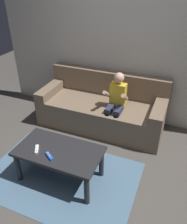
{
  "coord_description": "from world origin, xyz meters",
  "views": [
    {
      "loc": [
        0.85,
        -1.59,
        2.17
      ],
      "look_at": [
        -0.12,
        0.76,
        0.61
      ],
      "focal_mm": 37.03,
      "sensor_mm": 36.0,
      "label": 1
    }
  ],
  "objects_px": {
    "person_seated_on_couch": "(116,102)",
    "game_remote_blue_center": "(49,156)",
    "game_remote_white_near_edge": "(37,149)",
    "coffee_table": "(59,154)",
    "couch": "(102,108)"
  },
  "relations": [
    {
      "from": "person_seated_on_couch",
      "to": "game_remote_blue_center",
      "type": "distance_m",
      "value": 1.3
    },
    {
      "from": "game_remote_white_near_edge",
      "to": "coffee_table",
      "type": "bearing_deg",
      "value": 23.41
    },
    {
      "from": "couch",
      "to": "person_seated_on_couch",
      "type": "relative_size",
      "value": 2.0
    },
    {
      "from": "person_seated_on_couch",
      "to": "coffee_table",
      "type": "height_order",
      "value": "person_seated_on_couch"
    },
    {
      "from": "person_seated_on_couch",
      "to": "game_remote_white_near_edge",
      "type": "distance_m",
      "value": 1.33
    },
    {
      "from": "coffee_table",
      "to": "couch",
      "type": "bearing_deg",
      "value": 87.73
    },
    {
      "from": "person_seated_on_couch",
      "to": "coffee_table",
      "type": "xyz_separation_m",
      "value": [
        -0.32,
        -1.11,
        -0.19
      ]
    },
    {
      "from": "person_seated_on_couch",
      "to": "coffee_table",
      "type": "bearing_deg",
      "value": -106.03
    },
    {
      "from": "person_seated_on_couch",
      "to": "game_remote_blue_center",
      "type": "xyz_separation_m",
      "value": [
        -0.36,
        -1.25,
        -0.11
      ]
    },
    {
      "from": "person_seated_on_couch",
      "to": "coffee_table",
      "type": "relative_size",
      "value": 0.99
    },
    {
      "from": "couch",
      "to": "game_remote_blue_center",
      "type": "height_order",
      "value": "couch"
    },
    {
      "from": "person_seated_on_couch",
      "to": "game_remote_blue_center",
      "type": "relative_size",
      "value": 7.1
    },
    {
      "from": "game_remote_blue_center",
      "to": "person_seated_on_couch",
      "type": "bearing_deg",
      "value": 74.1
    },
    {
      "from": "couch",
      "to": "game_remote_white_near_edge",
      "type": "xyz_separation_m",
      "value": [
        -0.28,
        -1.38,
        0.16
      ]
    },
    {
      "from": "coffee_table",
      "to": "game_remote_blue_center",
      "type": "bearing_deg",
      "value": -104.82
    }
  ]
}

